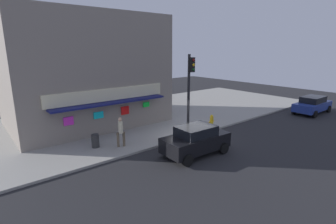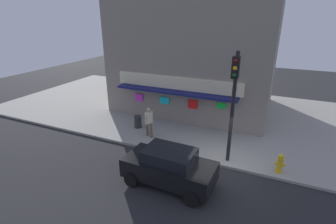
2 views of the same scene
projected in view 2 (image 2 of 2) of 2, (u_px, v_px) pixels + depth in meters
name	position (u px, v px, depth m)	size (l,w,h in m)	color
ground_plane	(219.00, 167.00, 12.33)	(55.74, 55.74, 0.00)	#232326
sidewalk	(241.00, 119.00, 17.88)	(37.16, 13.10, 0.13)	gray
corner_building	(197.00, 53.00, 19.00)	(11.18, 8.75, 8.23)	gray
traffic_light	(233.00, 95.00, 11.32)	(0.32, 0.58, 5.40)	black
fire_hydrant	(280.00, 163.00, 11.53)	(0.52, 0.28, 0.94)	gold
trash_can	(138.00, 122.00, 16.17)	(0.46, 0.46, 0.80)	#2D2D2D
pedestrian	(149.00, 121.00, 14.77)	(0.53, 0.55, 1.81)	brown
parked_car_black	(169.00, 167.00, 10.81)	(4.02, 2.11, 1.68)	black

